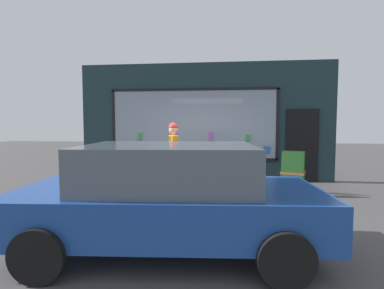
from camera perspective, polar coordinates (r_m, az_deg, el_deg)
name	(u,v)px	position (r m, az deg, el deg)	size (l,w,h in m)	color
ground_plane	(195,199)	(6.81, 0.62, -10.30)	(40.00, 40.00, 0.00)	#474444
shopfront_facade	(204,122)	(8.98, 2.39, 4.25)	(7.51, 0.29, 3.47)	#192D33
display_table_main	(200,162)	(7.65, 1.47, -3.32)	(3.00, 0.74, 0.87)	brown
person_browsing	(174,152)	(7.08, -3.54, -1.52)	(0.30, 0.66, 1.71)	#2D334C
small_dog	(159,185)	(7.06, -6.23, -7.75)	(0.23, 0.59, 0.38)	#99724C
sandwich_board_sign	(293,173)	(7.55, 18.68, -5.10)	(0.67, 0.76, 1.02)	#193F19
parked_car	(169,195)	(4.01, -4.32, -9.63)	(4.03, 2.19, 1.41)	navy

